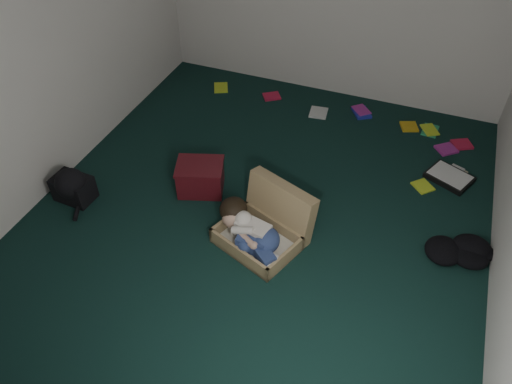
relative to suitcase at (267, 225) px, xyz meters
The scene contains 10 objects.
floor 0.37m from the suitcase, 117.70° to the left, with size 4.50×4.50×0.00m, color black.
wall_front 2.27m from the suitcase, 94.70° to the right, with size 4.50×4.50×0.00m, color silver.
wall_left 2.47m from the suitcase, behind, with size 4.50×4.50×0.00m, color silver.
suitcase is the anchor object (origin of this frame).
person 0.18m from the suitcase, 126.06° to the right, with size 0.65×0.52×0.30m.
maroon_bin 0.88m from the suitcase, 156.28° to the left, with size 0.52×0.47×0.30m.
backpack 1.87m from the suitcase, behind, with size 0.44×0.35×0.26m, color black, non-canonical shape.
clothing_pile 1.58m from the suitcase, 12.79° to the left, with size 0.46×0.38×0.15m, color black, non-canonical shape.
paper_tray 1.98m from the suitcase, 44.22° to the left, with size 0.50×0.45×0.06m.
book_scatter 2.01m from the suitcase, 73.57° to the left, with size 3.11×1.28×0.02m.
Camera 1 is at (1.14, -3.08, 3.26)m, focal length 35.00 mm.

